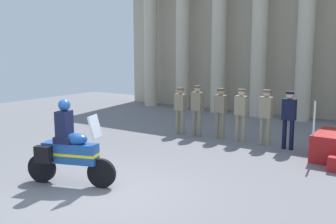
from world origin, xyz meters
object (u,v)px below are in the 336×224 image
officer_in_row_0 (180,107)px  motorcycle_with_rider (67,149)px  officer_in_row_3 (241,111)px  officer_in_row_4 (266,113)px  officer_in_row_1 (197,107)px  officer_in_row_2 (220,109)px  officer_in_row_5 (289,116)px

officer_in_row_0 → motorcycle_with_rider: (0.82, -5.83, -0.16)m
officer_in_row_3 → motorcycle_with_rider: 6.07m
officer_in_row_3 → officer_in_row_4: bearing=-177.0°
officer_in_row_0 → officer_in_row_3: bearing=-176.2°
officer_in_row_1 → officer_in_row_3: size_ratio=1.02×
officer_in_row_0 → officer_in_row_3: officer_in_row_3 is taller
officer_in_row_3 → motorcycle_with_rider: bearing=78.6°
officer_in_row_3 → motorcycle_with_rider: size_ratio=0.84×
officer_in_row_0 → officer_in_row_1: size_ratio=0.94×
officer_in_row_2 → motorcycle_with_rider: bearing=85.6°
officer_in_row_3 → officer_in_row_4: (0.82, 0.01, 0.01)m
officer_in_row_2 → motorcycle_with_rider: (-0.70, -5.90, -0.20)m
officer_in_row_5 → motorcycle_with_rider: bearing=65.0°
officer_in_row_0 → officer_in_row_3: size_ratio=0.95×
officer_in_row_1 → officer_in_row_4: bearing=-175.5°
officer_in_row_2 → officer_in_row_4: 1.55m
officer_in_row_1 → motorcycle_with_rider: 5.82m
officer_in_row_5 → officer_in_row_1: bearing=2.0°
officer_in_row_1 → officer_in_row_2: bearing=-171.7°
officer_in_row_3 → officer_in_row_1: bearing=5.3°
officer_in_row_4 → officer_in_row_2: bearing=2.4°
officer_in_row_2 → motorcycle_with_rider: size_ratio=0.83×
officer_in_row_2 → officer_in_row_3: bearing=-178.2°
officer_in_row_4 → motorcycle_with_rider: (-2.26, -5.90, -0.22)m
motorcycle_with_rider → officer_in_row_5: bearing=43.5°
officer_in_row_4 → motorcycle_with_rider: motorcycle_with_rider is taller
motorcycle_with_rider → officer_in_row_1: bearing=72.1°
officer_in_row_0 → officer_in_row_4: size_ratio=0.94×
officer_in_row_3 → officer_in_row_4: size_ratio=0.99×
officer_in_row_0 → officer_in_row_5: 3.82m
officer_in_row_0 → officer_in_row_4: bearing=-176.4°
officer_in_row_5 → officer_in_row_0: bearing=1.7°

